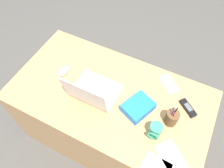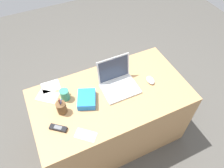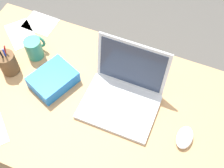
{
  "view_description": "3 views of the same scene",
  "coord_description": "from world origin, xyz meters",
  "px_view_note": "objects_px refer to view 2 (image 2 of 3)",
  "views": [
    {
      "loc": [
        -0.37,
        0.69,
        2.0
      ],
      "look_at": [
        -0.0,
        -0.03,
        0.81
      ],
      "focal_mm": 34.82,
      "sensor_mm": 36.0,
      "label": 1
    },
    {
      "loc": [
        -0.47,
        -1.02,
        2.21
      ],
      "look_at": [
        0.03,
        0.04,
        0.81
      ],
      "focal_mm": 34.19,
      "sensor_mm": 36.0,
      "label": 2
    },
    {
      "loc": [
        0.3,
        -0.55,
        1.88
      ],
      "look_at": [
        0.05,
        0.06,
        0.83
      ],
      "focal_mm": 48.94,
      "sensor_mm": 36.0,
      "label": 3
    }
  ],
  "objects_px": {
    "coffee_mug_white": "(65,94)",
    "snack_bag": "(87,99)",
    "pen_holder": "(62,108)",
    "computer_mouse": "(150,80)",
    "laptop": "(118,82)",
    "cordless_phone": "(58,128)"
  },
  "relations": [
    {
      "from": "computer_mouse",
      "to": "cordless_phone",
      "type": "xyz_separation_m",
      "value": [
        -0.9,
        -0.12,
        -0.01
      ]
    },
    {
      "from": "cordless_phone",
      "to": "pen_holder",
      "type": "relative_size",
      "value": 0.78
    },
    {
      "from": "computer_mouse",
      "to": "snack_bag",
      "type": "relative_size",
      "value": 0.54
    },
    {
      "from": "laptop",
      "to": "cordless_phone",
      "type": "bearing_deg",
      "value": -162.26
    },
    {
      "from": "laptop",
      "to": "pen_holder",
      "type": "distance_m",
      "value": 0.53
    },
    {
      "from": "pen_holder",
      "to": "snack_bag",
      "type": "bearing_deg",
      "value": 3.19
    },
    {
      "from": "laptop",
      "to": "coffee_mug_white",
      "type": "relative_size",
      "value": 3.08
    },
    {
      "from": "cordless_phone",
      "to": "pen_holder",
      "type": "xyz_separation_m",
      "value": [
        0.08,
        0.14,
        0.04
      ]
    },
    {
      "from": "cordless_phone",
      "to": "pen_holder",
      "type": "bearing_deg",
      "value": 61.82
    },
    {
      "from": "pen_holder",
      "to": "snack_bag",
      "type": "distance_m",
      "value": 0.22
    },
    {
      "from": "laptop",
      "to": "cordless_phone",
      "type": "height_order",
      "value": "laptop"
    },
    {
      "from": "snack_bag",
      "to": "computer_mouse",
      "type": "bearing_deg",
      "value": -3.4
    },
    {
      "from": "coffee_mug_white",
      "to": "cordless_phone",
      "type": "xyz_separation_m",
      "value": [
        -0.14,
        -0.26,
        -0.04
      ]
    },
    {
      "from": "computer_mouse",
      "to": "cordless_phone",
      "type": "relative_size",
      "value": 0.76
    },
    {
      "from": "coffee_mug_white",
      "to": "computer_mouse",
      "type": "bearing_deg",
      "value": -10.93
    },
    {
      "from": "laptop",
      "to": "coffee_mug_white",
      "type": "height_order",
      "value": "laptop"
    },
    {
      "from": "laptop",
      "to": "computer_mouse",
      "type": "bearing_deg",
      "value": -14.78
    },
    {
      "from": "coffee_mug_white",
      "to": "snack_bag",
      "type": "distance_m",
      "value": 0.19
    },
    {
      "from": "laptop",
      "to": "pen_holder",
      "type": "bearing_deg",
      "value": -174.27
    },
    {
      "from": "computer_mouse",
      "to": "coffee_mug_white",
      "type": "bearing_deg",
      "value": 172.01
    },
    {
      "from": "pen_holder",
      "to": "snack_bag",
      "type": "xyz_separation_m",
      "value": [
        0.22,
        0.01,
        -0.02
      ]
    },
    {
      "from": "coffee_mug_white",
      "to": "pen_holder",
      "type": "distance_m",
      "value": 0.14
    }
  ]
}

